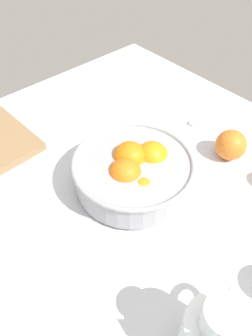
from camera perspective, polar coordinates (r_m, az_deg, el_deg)
ground_plane at (r=79.65cm, az=-0.48°, el=-4.87°), size 111.07×109.19×3.00cm
fruit_bowl at (r=75.95cm, az=1.54°, el=-0.75°), size 28.18×28.18×11.01cm
loose_orange_0 at (r=88.38cm, az=17.70°, el=3.84°), size 7.94×7.94×7.94cm
spoon at (r=96.46cm, az=9.87°, el=6.86°), size 2.64×16.96×1.00cm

